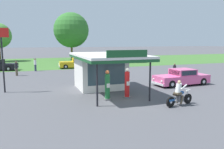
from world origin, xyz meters
name	(u,v)px	position (x,y,z in m)	size (l,w,h in m)	color
ground_plane	(121,100)	(0.00, 0.00, 0.00)	(300.00, 300.00, 0.00)	#4C4C51
grass_verge_strip	(62,62)	(0.00, 30.00, 0.00)	(120.00, 24.00, 0.01)	#3D6B2D
service_station_kiosk	(102,68)	(-0.11, 3.87, 1.74)	(4.50, 7.61, 3.40)	silver
gas_pump_nearside	(107,86)	(-0.84, 0.36, 0.92)	(0.44, 0.44, 2.02)	slate
gas_pump_offside	(127,84)	(0.61, 0.36, 0.97)	(0.44, 0.44, 2.11)	slate
motorcycle_with_rider	(179,95)	(2.88, -2.42, 0.65)	(2.17, 0.76, 1.58)	black
featured_classic_sedan	(181,78)	(7.22, 3.05, 0.66)	(5.30, 2.17, 1.45)	#E55993
parked_car_back_row_centre_right	(131,59)	(12.16, 24.36, 0.68)	(5.30, 2.66, 1.45)	#E55993
parked_car_back_row_left	(77,63)	(0.92, 19.47, 0.69)	(5.43, 2.22, 1.49)	gold
parked_car_back_row_centre	(101,60)	(5.85, 23.39, 0.74)	(5.48, 2.03, 1.62)	#B7B7BC
bystander_chatting_near_pumps	(35,64)	(-5.11, 17.71, 0.91)	(0.37, 0.37, 1.70)	#2D3351
bystander_leaning_by_kiosk	(174,70)	(9.45, 7.23, 0.77)	(0.34, 0.34, 1.49)	#2D3351
bystander_admiring_sedan	(16,68)	(-7.23, 14.13, 0.90)	(0.37, 0.37, 1.68)	brown
tree_oak_centre	(72,31)	(2.97, 35.05, 6.22)	(7.54, 7.54, 10.16)	brown
roadside_pole_sign	(2,49)	(-7.60, 5.16, 3.35)	(1.10, 0.12, 4.92)	black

